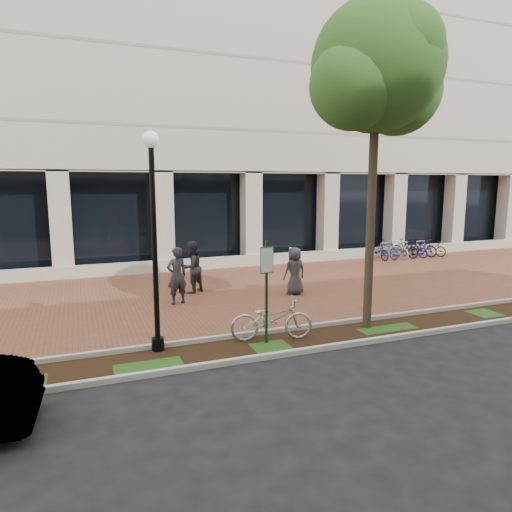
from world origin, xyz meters
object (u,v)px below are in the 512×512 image
object	(u,v)px
pedestrian_left	(177,276)
pedestrian_mid	(192,267)
parking_sign	(267,279)
lamppost	(154,231)
bike_rack_cluster	(405,249)
bollard	(290,258)
street_tree	(378,75)
locked_bicycle	(272,319)
pedestrian_right	(295,271)

from	to	relation	value
pedestrian_left	pedestrian_mid	world-z (taller)	pedestrian_left
parking_sign	lamppost	world-z (taller)	lamppost
lamppost	pedestrian_mid	distance (m)	5.76
pedestrian_mid	bike_rack_cluster	world-z (taller)	pedestrian_mid
bollard	street_tree	bearing A→B (deg)	-101.67
pedestrian_mid	bike_rack_cluster	distance (m)	12.24
parking_sign	bike_rack_cluster	size ratio (longest dim) A/B	0.58
lamppost	street_tree	size ratio (longest dim) A/B	0.60
parking_sign	locked_bicycle	bearing A→B (deg)	34.14
lamppost	pedestrian_left	bearing A→B (deg)	71.91
pedestrian_mid	pedestrian_left	bearing A→B (deg)	24.80
parking_sign	locked_bicycle	size ratio (longest dim) A/B	1.23
lamppost	pedestrian_mid	world-z (taller)	lamppost
lamppost	street_tree	distance (m)	6.47
pedestrian_mid	lamppost	bearing A→B (deg)	34.20
pedestrian_left	parking_sign	bearing A→B (deg)	92.70
locked_bicycle	bike_rack_cluster	size ratio (longest dim) A/B	0.47
street_tree	pedestrian_right	size ratio (longest dim) A/B	5.00
street_tree	parking_sign	bearing A→B (deg)	-176.61
parking_sign	locked_bicycle	distance (m)	1.06
locked_bicycle	pedestrian_right	size ratio (longest dim) A/B	1.23
pedestrian_left	pedestrian_mid	bearing A→B (deg)	-134.03
parking_sign	street_tree	size ratio (longest dim) A/B	0.30
parking_sign	locked_bicycle	xyz separation A→B (m)	(0.21, 0.18, -1.03)
lamppost	bike_rack_cluster	bearing A→B (deg)	31.54
street_tree	bollard	xyz separation A→B (m)	(1.68, 8.15, -5.78)
lamppost	pedestrian_left	size ratio (longest dim) A/B	2.68
pedestrian_left	lamppost	bearing A→B (deg)	58.90
pedestrian_right	locked_bicycle	bearing A→B (deg)	50.89
pedestrian_mid	parking_sign	bearing A→B (deg)	60.22
lamppost	parking_sign	bearing A→B (deg)	-11.05
street_tree	pedestrian_left	world-z (taller)	street_tree
parking_sign	pedestrian_mid	world-z (taller)	parking_sign
locked_bicycle	bollard	world-z (taller)	locked_bicycle
lamppost	bike_rack_cluster	distance (m)	16.31
pedestrian_mid	bike_rack_cluster	xyz separation A→B (m)	(11.76, 3.37, -0.44)
lamppost	bollard	bearing A→B (deg)	47.98
pedestrian_right	bollard	world-z (taller)	pedestrian_right
street_tree	pedestrian_left	size ratio (longest dim) A/B	4.49
pedestrian_left	bike_rack_cluster	xyz separation A→B (m)	(12.53, 4.66, -0.45)
street_tree	locked_bicycle	world-z (taller)	street_tree
pedestrian_left	pedestrian_right	bearing A→B (deg)	163.84
parking_sign	lamppost	size ratio (longest dim) A/B	0.51
locked_bicycle	pedestrian_right	bearing A→B (deg)	-19.21
pedestrian_right	bike_rack_cluster	world-z (taller)	pedestrian_right
street_tree	bollard	bearing A→B (deg)	78.33
parking_sign	lamppost	distance (m)	2.74
lamppost	pedestrian_mid	size ratio (longest dim) A/B	2.70
street_tree	pedestrian_right	bearing A→B (deg)	93.11
pedestrian_mid	pedestrian_right	bearing A→B (deg)	120.38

